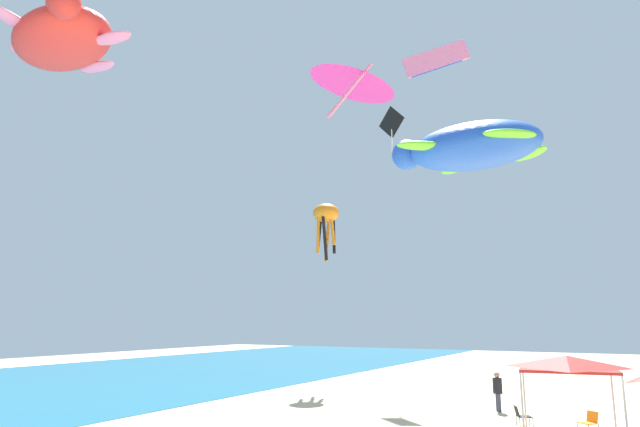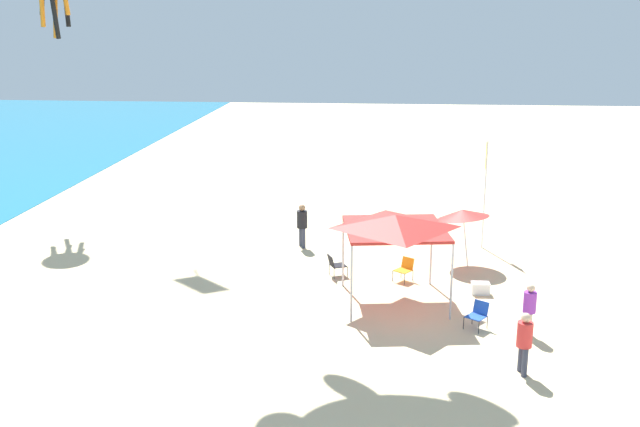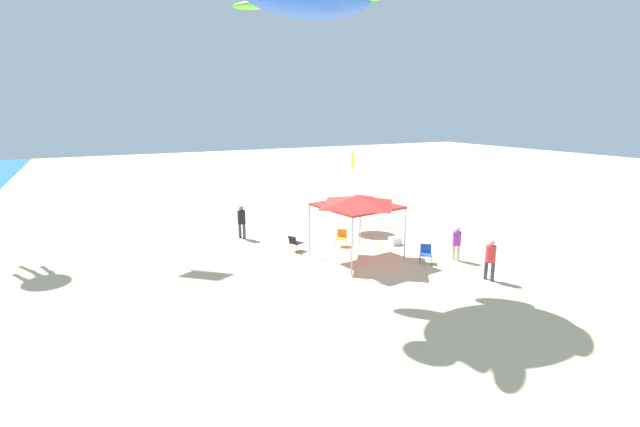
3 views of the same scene
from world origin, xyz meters
name	(u,v)px [view 2 (image 2 of 3)]	position (x,y,z in m)	size (l,w,h in m)	color
ground	(407,312)	(0.00, 0.00, -0.05)	(120.00, 120.00, 0.10)	beige
canopy_tent	(395,223)	(0.75, 0.44, 2.73)	(3.65, 3.62, 3.01)	#B7B7BC
beach_umbrella	(463,214)	(4.90, -2.19, 2.01)	(2.04, 2.02, 2.38)	silver
folding_chair_right_of_tent	(405,268)	(2.87, 0.00, 0.47)	(0.81, 0.79, 0.82)	black
folding_chair_near_cooler	(478,313)	(-1.18, -2.12, 0.47)	(0.81, 0.79, 0.82)	black
folding_chair_left_of_tent	(335,264)	(3.08, 2.54, 0.47)	(0.73, 0.78, 0.82)	black
cooler_box	(480,288)	(1.73, -2.56, 0.20)	(0.43, 0.63, 0.40)	white
banner_flag	(485,185)	(7.13, -3.29, 2.67)	(0.36, 0.06, 4.47)	silver
person_far_stroller	(524,338)	(-4.12, -2.95, 1.02)	(0.46, 0.41, 1.74)	#33384C
person_by_tent	(302,222)	(6.52, 4.14, 1.07)	(0.45, 0.43, 1.82)	#33384C
person_kite_handler	(530,305)	(-1.60, -3.55, 0.95)	(0.43, 0.38, 1.62)	#C6B28C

